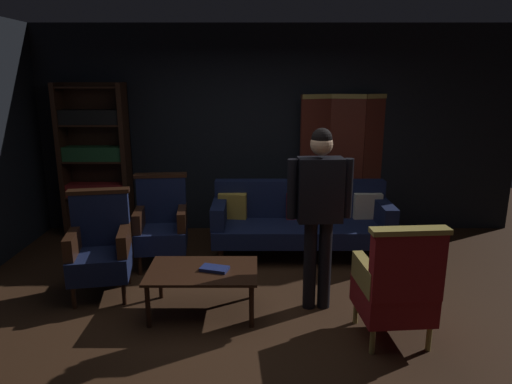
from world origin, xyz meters
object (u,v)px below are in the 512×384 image
(bookshelf, at_px, (96,157))
(standing_figure, at_px, (320,203))
(velvet_couch, at_px, (301,218))
(armchair_wing_left, at_px, (101,247))
(book_navy_cloth, at_px, (215,269))
(armchair_gilt_accent, at_px, (397,286))
(coffee_table, at_px, (203,274))
(folding_screen, at_px, (346,162))
(armchair_wing_right, at_px, (162,223))

(bookshelf, distance_m, standing_figure, 3.44)
(bookshelf, xyz_separation_m, velvet_couch, (2.70, -0.74, -0.62))
(armchair_wing_left, bearing_deg, book_navy_cloth, -18.91)
(armchair_gilt_accent, bearing_deg, velvet_couch, 107.14)
(bookshelf, xyz_separation_m, book_navy_cloth, (1.78, -2.19, -0.64))
(coffee_table, distance_m, book_navy_cloth, 0.13)
(velvet_couch, bearing_deg, armchair_wing_left, -153.24)
(folding_screen, relative_size, coffee_table, 1.90)
(bookshelf, bearing_deg, coffee_table, -52.64)
(velvet_couch, bearing_deg, coffee_table, -125.58)
(velvet_couch, height_order, book_navy_cloth, velvet_couch)
(folding_screen, distance_m, armchair_wing_left, 3.40)
(armchair_wing_left, bearing_deg, folding_screen, 34.53)
(folding_screen, distance_m, book_navy_cloth, 2.87)
(velvet_couch, xyz_separation_m, armchair_wing_left, (-2.09, -1.05, 0.04))
(velvet_couch, distance_m, armchair_wing_right, 1.66)
(armchair_gilt_accent, bearing_deg, armchair_wing_right, 143.97)
(armchair_gilt_accent, bearing_deg, book_navy_cloth, 162.66)
(armchair_wing_left, bearing_deg, velvet_couch, 26.76)
(velvet_couch, height_order, standing_figure, standing_figure)
(velvet_couch, bearing_deg, armchair_gilt_accent, -72.86)
(armchair_wing_left, bearing_deg, armchair_gilt_accent, -18.03)
(bookshelf, xyz_separation_m, standing_figure, (2.73, -2.10, -0.05))
(bookshelf, relative_size, book_navy_cloth, 8.19)
(armchair_wing_left, distance_m, standing_figure, 2.20)
(folding_screen, relative_size, armchair_wing_right, 1.83)
(bookshelf, xyz_separation_m, armchair_gilt_accent, (3.29, -2.67, -0.58))
(armchair_wing_right, bearing_deg, armchair_gilt_accent, -36.03)
(armchair_wing_right, distance_m, book_navy_cloth, 1.35)
(folding_screen, distance_m, standing_figure, 2.31)
(armchair_wing_right, bearing_deg, coffee_table, -62.25)
(bookshelf, distance_m, armchair_wing_left, 1.98)
(folding_screen, relative_size, book_navy_cloth, 7.59)
(armchair_wing_left, bearing_deg, standing_figure, -8.09)
(book_navy_cloth, bearing_deg, armchair_gilt_accent, -17.34)
(armchair_gilt_accent, xyz_separation_m, standing_figure, (-0.57, 0.57, 0.54))
(standing_figure, bearing_deg, coffee_table, -175.21)
(folding_screen, xyz_separation_m, velvet_couch, (-0.69, -0.86, -0.53))
(velvet_couch, distance_m, armchair_gilt_accent, 2.02)
(coffee_table, bearing_deg, armchair_wing_right, 117.75)
(folding_screen, distance_m, bookshelf, 3.39)
(bookshelf, distance_m, armchair_wing_right, 1.61)
(folding_screen, distance_m, armchair_gilt_accent, 2.83)
(folding_screen, xyz_separation_m, armchair_gilt_accent, (-0.09, -2.78, -0.50))
(velvet_couch, height_order, coffee_table, velvet_couch)
(coffee_table, height_order, standing_figure, standing_figure)
(velvet_couch, xyz_separation_m, book_navy_cloth, (-0.92, -1.45, -0.02))
(coffee_table, relative_size, standing_figure, 0.59)
(folding_screen, height_order, armchair_wing_left, folding_screen)
(armchair_wing_right, height_order, standing_figure, standing_figure)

